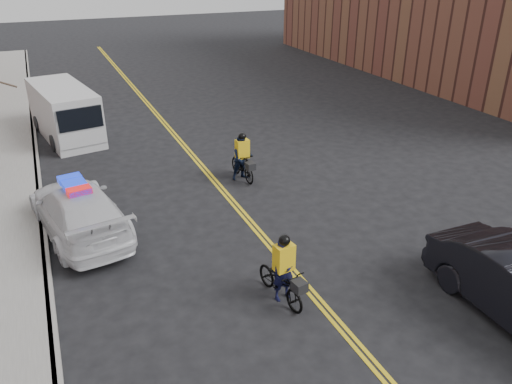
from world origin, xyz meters
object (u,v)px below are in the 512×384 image
at_px(police_cruiser, 79,210).
at_px(cyclist_near, 284,277).
at_px(cyclist_far, 243,161).
at_px(cargo_van, 65,113).

bearing_deg(police_cruiser, cyclist_near, 118.74).
height_order(police_cruiser, cyclist_far, cyclist_far).
relative_size(cargo_van, cyclist_far, 3.16).
height_order(police_cruiser, cargo_van, cargo_van).
bearing_deg(cargo_van, police_cruiser, -102.44).
distance_m(police_cruiser, cyclist_far, 6.21).
bearing_deg(police_cruiser, cyclist_far, -173.38).
distance_m(police_cruiser, cyclist_near, 6.74).
height_order(police_cruiser, cyclist_near, cyclist_near).
xyz_separation_m(police_cruiser, cyclist_far, (5.96, 1.74, -0.05)).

